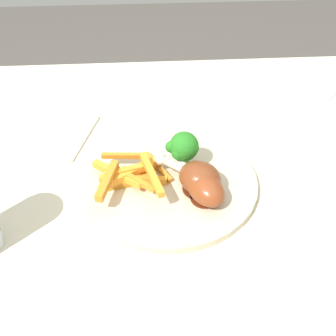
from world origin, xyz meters
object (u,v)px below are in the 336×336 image
at_px(broccoli_floret_front, 183,148).
at_px(chicken_drumstick_near, 197,177).
at_px(dining_table, 170,205).
at_px(chicken_drumstick_far, 203,186).
at_px(carrot_fries_pile, 131,175).
at_px(dinner_plate, 168,181).

relative_size(broccoli_floret_front, chicken_drumstick_near, 0.59).
relative_size(dining_table, chicken_drumstick_far, 10.17).
xyz_separation_m(carrot_fries_pile, chicken_drumstick_far, (0.11, -0.04, 0.00)).
relative_size(carrot_fries_pile, chicken_drumstick_near, 1.21).
relative_size(dinner_plate, carrot_fries_pile, 2.12).
bearing_deg(dinner_plate, broccoli_floret_front, 43.00).
distance_m(carrot_fries_pile, chicken_drumstick_far, 0.11).
bearing_deg(dining_table, broccoli_floret_front, -47.56).
bearing_deg(carrot_fries_pile, dinner_plate, 7.55).
height_order(broccoli_floret_front, carrot_fries_pile, broccoli_floret_front).
relative_size(dining_table, carrot_fries_pile, 9.66).
bearing_deg(broccoli_floret_front, chicken_drumstick_far, -70.85).
bearing_deg(dinner_plate, dining_table, 80.92).
relative_size(broccoli_floret_front, chicken_drumstick_far, 0.52).
bearing_deg(chicken_drumstick_near, broccoli_floret_front, 109.17).
bearing_deg(carrot_fries_pile, dining_table, 38.14).
xyz_separation_m(chicken_drumstick_near, chicken_drumstick_far, (0.01, -0.02, -0.00)).
distance_m(dinner_plate, chicken_drumstick_far, 0.07).
bearing_deg(chicken_drumstick_near, dinner_plate, 148.30).
distance_m(dining_table, dinner_plate, 0.11).
bearing_deg(dining_table, dinner_plate, -99.08).
xyz_separation_m(dining_table, chicken_drumstick_near, (0.04, -0.07, 0.13)).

